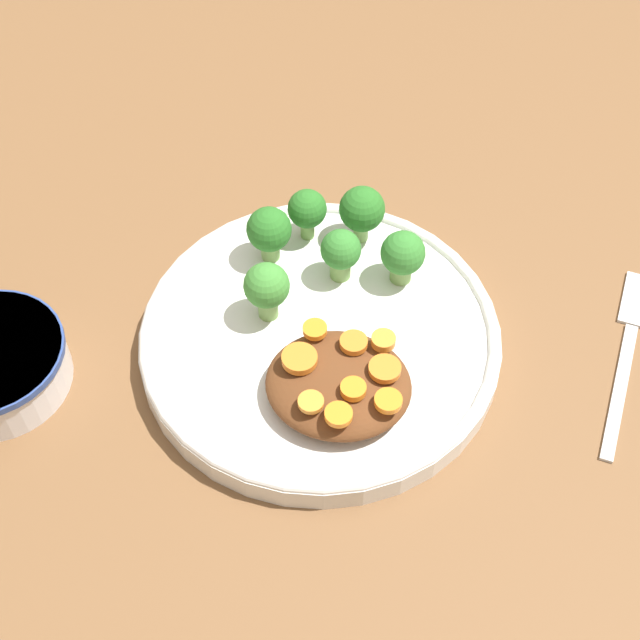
{
  "coord_description": "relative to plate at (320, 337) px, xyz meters",
  "views": [
    {
      "loc": [
        -0.08,
        0.42,
        0.58
      ],
      "look_at": [
        0.0,
        0.0,
        0.04
      ],
      "focal_mm": 50.0,
      "sensor_mm": 36.0,
      "label": 1
    }
  ],
  "objects": [
    {
      "name": "fork",
      "position": [
        -0.25,
        -0.05,
        -0.01
      ],
      "size": [
        0.05,
        0.19,
        0.01
      ],
      "rotation": [
        0.0,
        0.0,
        4.54
      ],
      "color": "silver",
      "rests_on": "ground_plane"
    },
    {
      "name": "broccoli_floret_3",
      "position": [
        0.04,
        -0.01,
        0.04
      ],
      "size": [
        0.04,
        0.04,
        0.05
      ],
      "color": "#759E51",
      "rests_on": "plate"
    },
    {
      "name": "carrot_slice_0",
      "position": [
        -0.06,
        0.08,
        0.04
      ],
      "size": [
        0.02,
        0.02,
        0.01
      ],
      "primitive_type": "cylinder",
      "color": "orange",
      "rests_on": "stew_mound"
    },
    {
      "name": "plate",
      "position": [
        0.0,
        0.0,
        0.0
      ],
      "size": [
        0.29,
        0.29,
        0.03
      ],
      "color": "silver",
      "rests_on": "ground_plane"
    },
    {
      "name": "carrot_slice_6",
      "position": [
        -0.01,
        0.09,
        0.04
      ],
      "size": [
        0.02,
        0.02,
        0.0
      ],
      "primitive_type": "cylinder",
      "color": "orange",
      "rests_on": "stew_mound"
    },
    {
      "name": "carrot_slice_4",
      "position": [
        -0.04,
        0.07,
        0.04
      ],
      "size": [
        0.02,
        0.02,
        0.01
      ],
      "primitive_type": "cylinder",
      "color": "orange",
      "rests_on": "stew_mound"
    },
    {
      "name": "stew_mound",
      "position": [
        -0.02,
        0.06,
        0.02
      ],
      "size": [
        0.11,
        0.1,
        0.03
      ],
      "primitive_type": "ellipsoid",
      "color": "#5B3319",
      "rests_on": "plate"
    },
    {
      "name": "ground_plane",
      "position": [
        0.0,
        0.0,
        -0.01
      ],
      "size": [
        4.0,
        4.0,
        0.0
      ],
      "primitive_type": "plane",
      "color": "brown"
    },
    {
      "name": "broccoli_floret_2",
      "position": [
        -0.02,
        -0.11,
        0.04
      ],
      "size": [
        0.04,
        0.04,
        0.05
      ],
      "color": "#7FA85B",
      "rests_on": "plate"
    },
    {
      "name": "broccoli_floret_5",
      "position": [
        -0.06,
        -0.07,
        0.04
      ],
      "size": [
        0.04,
        0.04,
        0.05
      ],
      "color": "#759E51",
      "rests_on": "plate"
    },
    {
      "name": "broccoli_floret_0",
      "position": [
        -0.01,
        -0.06,
        0.04
      ],
      "size": [
        0.03,
        0.03,
        0.05
      ],
      "color": "#759E51",
      "rests_on": "plate"
    },
    {
      "name": "carrot_slice_5",
      "position": [
        -0.05,
        0.02,
        0.04
      ],
      "size": [
        0.02,
        0.02,
        0.01
      ],
      "primitive_type": "cylinder",
      "color": "orange",
      "rests_on": "stew_mound"
    },
    {
      "name": "broccoli_floret_4",
      "position": [
        0.03,
        -0.1,
        0.04
      ],
      "size": [
        0.03,
        0.03,
        0.05
      ],
      "color": "#759E51",
      "rests_on": "plate"
    },
    {
      "name": "carrot_slice_8",
      "position": [
        -0.03,
        0.09,
        0.04
      ],
      "size": [
        0.02,
        0.02,
        0.01
      ],
      "primitive_type": "cylinder",
      "color": "orange",
      "rests_on": "stew_mound"
    },
    {
      "name": "broccoli_floret_1",
      "position": [
        0.06,
        -0.07,
        0.04
      ],
      "size": [
        0.04,
        0.04,
        0.05
      ],
      "color": "#759E51",
      "rests_on": "plate"
    },
    {
      "name": "carrot_slice_2",
      "position": [
        0.01,
        0.05,
        0.04
      ],
      "size": [
        0.03,
        0.03,
        0.01
      ],
      "primitive_type": "cylinder",
      "color": "orange",
      "rests_on": "stew_mound"
    },
    {
      "name": "carrot_slice_1",
      "position": [
        -0.03,
        0.03,
        0.04
      ],
      "size": [
        0.02,
        0.02,
        0.01
      ],
      "primitive_type": "cylinder",
      "color": "orange",
      "rests_on": "stew_mound"
    },
    {
      "name": "carrot_slice_3",
      "position": [
        -0.06,
        0.05,
        0.04
      ],
      "size": [
        0.02,
        0.02,
        0.01
      ],
      "primitive_type": "cylinder",
      "color": "orange",
      "rests_on": "stew_mound"
    },
    {
      "name": "carrot_slice_7",
      "position": [
        -0.0,
        0.02,
        0.04
      ],
      "size": [
        0.02,
        0.02,
        0.01
      ],
      "primitive_type": "cylinder",
      "color": "orange",
      "rests_on": "stew_mound"
    }
  ]
}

